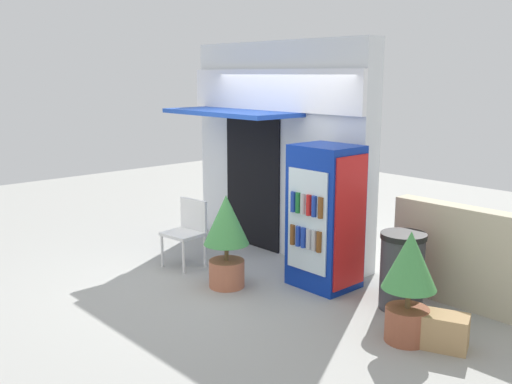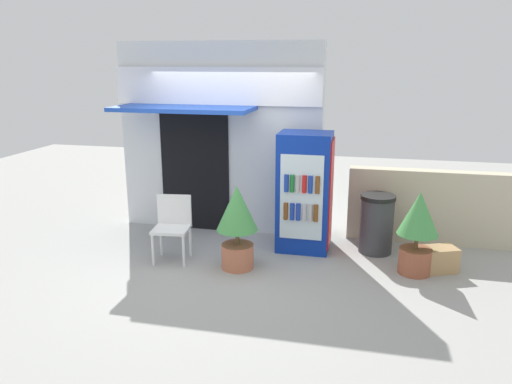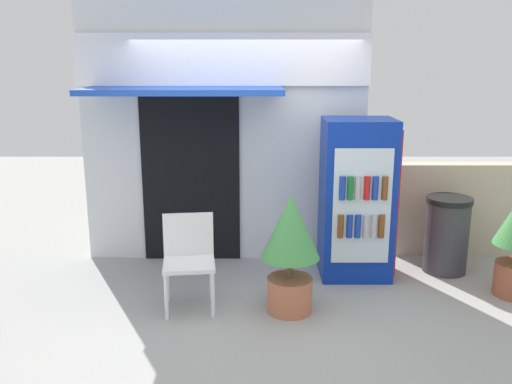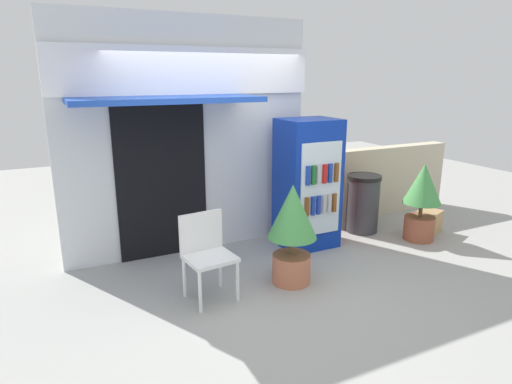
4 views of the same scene
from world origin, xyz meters
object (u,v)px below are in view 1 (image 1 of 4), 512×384
(drink_cooler, at_px, (325,217))
(potted_plant_near_shop, at_px, (226,234))
(plastic_chair, at_px, (188,228))
(potted_plant_curbside, at_px, (409,278))
(cardboard_box, at_px, (445,331))
(trash_bin, at_px, (402,271))

(drink_cooler, distance_m, potted_plant_near_shop, 1.18)
(plastic_chair, height_order, potted_plant_curbside, potted_plant_curbside)
(drink_cooler, height_order, potted_plant_near_shop, drink_cooler)
(plastic_chair, distance_m, cardboard_box, 3.58)
(plastic_chair, xyz_separation_m, potted_plant_near_shop, (0.95, -0.12, 0.14))
(drink_cooler, bearing_deg, potted_plant_near_shop, -130.70)
(potted_plant_near_shop, height_order, cardboard_box, potted_plant_near_shop)
(potted_plant_near_shop, xyz_separation_m, trash_bin, (1.78, 0.98, -0.23))
(drink_cooler, xyz_separation_m, potted_plant_near_shop, (-0.76, -0.89, -0.19))
(potted_plant_near_shop, height_order, trash_bin, potted_plant_near_shop)
(trash_bin, xyz_separation_m, cardboard_box, (0.81, -0.50, -0.26))
(drink_cooler, bearing_deg, trash_bin, 5.34)
(potted_plant_curbside, relative_size, trash_bin, 1.29)
(potted_plant_near_shop, xyz_separation_m, cardboard_box, (2.59, 0.49, -0.49))
(drink_cooler, xyz_separation_m, plastic_chair, (-1.71, -0.77, -0.33))
(plastic_chair, bearing_deg, cardboard_box, 5.92)
(potted_plant_curbside, bearing_deg, plastic_chair, -175.97)
(drink_cooler, xyz_separation_m, trash_bin, (1.02, 0.10, -0.43))
(cardboard_box, bearing_deg, potted_plant_curbside, -156.45)
(potted_plant_curbside, height_order, trash_bin, potted_plant_curbside)
(cardboard_box, bearing_deg, plastic_chair, -174.08)
(trash_bin, height_order, cardboard_box, trash_bin)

